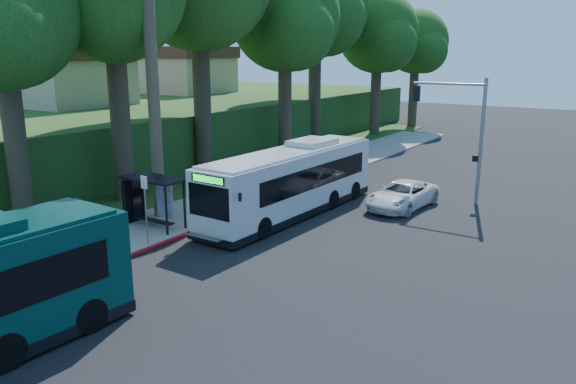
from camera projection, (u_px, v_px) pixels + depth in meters
The scene contains 15 objects.
ground at pixel (311, 237), 25.90m from camera, with size 140.00×140.00×0.00m, color black.
sidewalk at pixel (193, 212), 29.75m from camera, with size 4.50×70.00×0.12m, color gray.
red_curb at pixel (171, 241), 25.28m from camera, with size 0.25×30.00×0.13m, color maroon.
grass_verge at pixel (180, 182), 36.84m from camera, with size 8.00×70.00×0.06m, color #234719.
bus_shelter at pixel (152, 191), 26.98m from camera, with size 3.20×1.51×2.55m.
stop_sign_pole at pixel (145, 201), 24.19m from camera, with size 0.35×0.06×3.17m.
traffic_signal_pole at pixel (464, 124), 30.95m from camera, with size 4.10×0.30×7.00m.
hillside_backdrop at pixel (150, 117), 51.49m from camera, with size 24.00×60.00×8.80m.
tree_2 at pixel (286, 22), 42.62m from camera, with size 8.82×8.40×15.12m.
tree_3 at pixel (317, 9), 49.80m from camera, with size 10.08×9.60×17.28m.
tree_4 at pixel (379, 37), 55.54m from camera, with size 8.40×8.00×14.14m.
tree_5 at pixel (417, 45), 61.71m from camera, with size 7.35×7.00×12.86m.
tree_6 at pixel (2, 20), 25.47m from camera, with size 7.56×7.20×13.74m.
white_bus at pixel (292, 180), 29.21m from camera, with size 3.08×12.56×3.72m.
pickup at pixel (402, 195), 30.65m from camera, with size 2.38×5.17×1.44m, color silver.
Camera 1 is at (12.51, -21.21, 8.38)m, focal length 35.00 mm.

